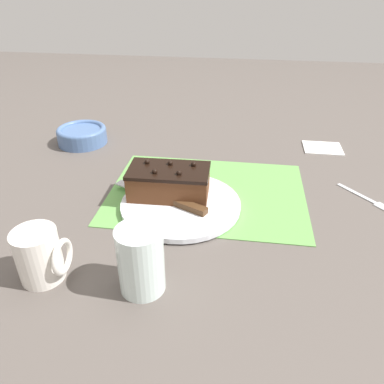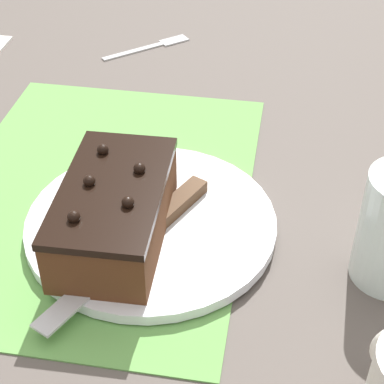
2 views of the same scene
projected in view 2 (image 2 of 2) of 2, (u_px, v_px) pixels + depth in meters
ground_plane at (100, 194)px, 0.74m from camera, size 3.00×3.00×0.00m
placemat_woven at (99, 192)px, 0.74m from camera, size 0.46×0.34×0.00m
cake_plate at (151, 223)px, 0.68m from camera, size 0.27×0.27×0.01m
chocolate_cake at (114, 211)px, 0.64m from camera, size 0.18×0.10×0.07m
serving_knife at (156, 224)px, 0.66m from camera, size 0.23×0.13×0.01m
dessert_fork at (153, 45)px, 1.03m from camera, size 0.11×0.12×0.01m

